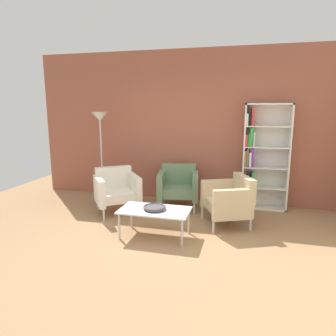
{
  "coord_description": "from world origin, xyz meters",
  "views": [
    {
      "loc": [
        1.04,
        -3.42,
        1.83
      ],
      "look_at": [
        -0.08,
        0.84,
        0.95
      ],
      "focal_mm": 32.57,
      "sensor_mm": 36.0,
      "label": 1
    }
  ],
  "objects_px": {
    "coffee_table_low": "(155,212)",
    "floor_lamp_torchiere": "(100,127)",
    "armchair_spare_guest": "(178,185)",
    "armchair_by_bookshelf": "(230,199)",
    "bookshelf_tall": "(261,158)",
    "armchair_near_window": "(117,189)",
    "decorative_bowl": "(155,207)"
  },
  "relations": [
    {
      "from": "coffee_table_low",
      "to": "floor_lamp_torchiere",
      "type": "bearing_deg",
      "value": 136.51
    },
    {
      "from": "decorative_bowl",
      "to": "armchair_near_window",
      "type": "distance_m",
      "value": 1.26
    },
    {
      "from": "armchair_by_bookshelf",
      "to": "floor_lamp_torchiere",
      "type": "xyz_separation_m",
      "value": [
        -2.56,
        0.74,
        1.03
      ]
    },
    {
      "from": "decorative_bowl",
      "to": "armchair_near_window",
      "type": "relative_size",
      "value": 0.34
    },
    {
      "from": "bookshelf_tall",
      "to": "armchair_near_window",
      "type": "height_order",
      "value": "bookshelf_tall"
    },
    {
      "from": "armchair_by_bookshelf",
      "to": "floor_lamp_torchiere",
      "type": "height_order",
      "value": "floor_lamp_torchiere"
    },
    {
      "from": "armchair_by_bookshelf",
      "to": "floor_lamp_torchiere",
      "type": "bearing_deg",
      "value": -130.31
    },
    {
      "from": "bookshelf_tall",
      "to": "armchair_spare_guest",
      "type": "bearing_deg",
      "value": -166.3
    },
    {
      "from": "armchair_spare_guest",
      "to": "armchair_by_bookshelf",
      "type": "bearing_deg",
      "value": -43.38
    },
    {
      "from": "coffee_table_low",
      "to": "decorative_bowl",
      "type": "height_order",
      "value": "decorative_bowl"
    },
    {
      "from": "armchair_near_window",
      "to": "armchair_spare_guest",
      "type": "distance_m",
      "value": 1.13
    },
    {
      "from": "decorative_bowl",
      "to": "floor_lamp_torchiere",
      "type": "distance_m",
      "value": 2.36
    },
    {
      "from": "decorative_bowl",
      "to": "floor_lamp_torchiere",
      "type": "relative_size",
      "value": 0.18
    },
    {
      "from": "coffee_table_low",
      "to": "decorative_bowl",
      "type": "bearing_deg",
      "value": 180.0
    },
    {
      "from": "armchair_near_window",
      "to": "armchair_by_bookshelf",
      "type": "bearing_deg",
      "value": -39.38
    },
    {
      "from": "bookshelf_tall",
      "to": "decorative_bowl",
      "type": "bearing_deg",
      "value": -130.85
    },
    {
      "from": "armchair_spare_guest",
      "to": "decorative_bowl",
      "type": "bearing_deg",
      "value": -101.54
    },
    {
      "from": "bookshelf_tall",
      "to": "armchair_spare_guest",
      "type": "distance_m",
      "value": 1.58
    },
    {
      "from": "bookshelf_tall",
      "to": "armchair_by_bookshelf",
      "type": "height_order",
      "value": "bookshelf_tall"
    },
    {
      "from": "armchair_near_window",
      "to": "floor_lamp_torchiere",
      "type": "bearing_deg",
      "value": 96.04
    },
    {
      "from": "bookshelf_tall",
      "to": "coffee_table_low",
      "type": "xyz_separation_m",
      "value": [
        -1.49,
        -1.72,
        -0.56
      ]
    },
    {
      "from": "bookshelf_tall",
      "to": "armchair_by_bookshelf",
      "type": "xyz_separation_m",
      "value": [
        -0.47,
        -0.99,
        -0.51
      ]
    },
    {
      "from": "decorative_bowl",
      "to": "bookshelf_tall",
      "type": "bearing_deg",
      "value": 49.15
    },
    {
      "from": "armchair_near_window",
      "to": "armchair_spare_guest",
      "type": "height_order",
      "value": "same"
    },
    {
      "from": "armchair_near_window",
      "to": "floor_lamp_torchiere",
      "type": "height_order",
      "value": "floor_lamp_torchiere"
    },
    {
      "from": "coffee_table_low",
      "to": "armchair_near_window",
      "type": "xyz_separation_m",
      "value": [
        -0.95,
        0.82,
        0.05
      ]
    },
    {
      "from": "bookshelf_tall",
      "to": "floor_lamp_torchiere",
      "type": "bearing_deg",
      "value": -175.25
    },
    {
      "from": "bookshelf_tall",
      "to": "armchair_spare_guest",
      "type": "xyz_separation_m",
      "value": [
        -1.45,
        -0.35,
        -0.51
      ]
    },
    {
      "from": "armchair_by_bookshelf",
      "to": "armchair_near_window",
      "type": "bearing_deg",
      "value": -116.96
    },
    {
      "from": "coffee_table_low",
      "to": "armchair_spare_guest",
      "type": "distance_m",
      "value": 1.36
    },
    {
      "from": "armchair_spare_guest",
      "to": "armchair_by_bookshelf",
      "type": "relative_size",
      "value": 0.9
    },
    {
      "from": "coffee_table_low",
      "to": "armchair_by_bookshelf",
      "type": "height_order",
      "value": "armchair_by_bookshelf"
    }
  ]
}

